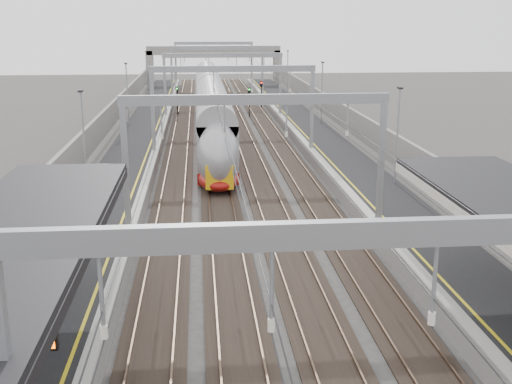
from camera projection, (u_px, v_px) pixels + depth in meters
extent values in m
cube|color=black|center=(136.00, 150.00, 53.79)|extent=(4.00, 120.00, 1.00)
cube|color=black|center=(324.00, 146.00, 55.17)|extent=(4.00, 120.00, 1.00)
cube|color=black|center=(179.00, 154.00, 54.21)|extent=(2.40, 140.00, 0.08)
cube|color=brown|center=(170.00, 153.00, 54.13)|extent=(0.07, 140.00, 0.14)
cube|color=brown|center=(187.00, 153.00, 54.25)|extent=(0.07, 140.00, 0.14)
cube|color=black|center=(214.00, 154.00, 54.47)|extent=(2.40, 140.00, 0.08)
cube|color=brown|center=(206.00, 153.00, 54.39)|extent=(0.07, 140.00, 0.14)
cube|color=brown|center=(222.00, 152.00, 54.51)|extent=(0.07, 140.00, 0.14)
cube|color=black|center=(249.00, 153.00, 54.73)|extent=(2.40, 140.00, 0.08)
cube|color=brown|center=(241.00, 152.00, 54.65)|extent=(0.07, 140.00, 0.14)
cube|color=brown|center=(258.00, 152.00, 54.77)|extent=(0.07, 140.00, 0.14)
cube|color=black|center=(284.00, 152.00, 54.99)|extent=(2.40, 140.00, 0.08)
cube|color=brown|center=(276.00, 152.00, 54.90)|extent=(0.07, 140.00, 0.14)
cube|color=brown|center=(292.00, 151.00, 55.03)|extent=(0.07, 140.00, 0.14)
cube|color=gray|center=(356.00, 234.00, 11.34)|extent=(13.00, 0.25, 0.50)
cube|color=gray|center=(125.00, 164.00, 30.83)|extent=(0.28, 0.28, 6.60)
cube|color=gray|center=(381.00, 159.00, 31.92)|extent=(0.28, 0.28, 6.60)
cube|color=gray|center=(256.00, 99.00, 30.58)|extent=(13.00, 0.25, 0.50)
cube|color=gray|center=(153.00, 109.00, 50.07)|extent=(0.28, 0.28, 6.60)
cube|color=gray|center=(312.00, 107.00, 51.16)|extent=(0.28, 0.28, 6.60)
cube|color=gray|center=(233.00, 69.00, 49.82)|extent=(13.00, 0.25, 0.50)
cube|color=gray|center=(165.00, 84.00, 69.30)|extent=(0.28, 0.28, 6.60)
cube|color=gray|center=(280.00, 83.00, 70.39)|extent=(0.28, 0.28, 6.60)
cube|color=gray|center=(223.00, 55.00, 69.06)|extent=(13.00, 0.25, 0.50)
cube|color=gray|center=(172.00, 70.00, 88.54)|extent=(0.28, 0.28, 6.60)
cube|color=gray|center=(262.00, 70.00, 89.63)|extent=(0.28, 0.28, 6.60)
cube|color=gray|center=(217.00, 48.00, 88.30)|extent=(13.00, 0.25, 0.50)
cube|color=gray|center=(176.00, 62.00, 105.86)|extent=(0.28, 0.28, 6.60)
cube|color=gray|center=(252.00, 62.00, 106.95)|extent=(0.28, 0.28, 6.60)
cube|color=gray|center=(214.00, 43.00, 105.61)|extent=(13.00, 0.25, 0.50)
cylinder|color=#262628|center=(178.00, 84.00, 57.61)|extent=(0.03, 140.00, 0.03)
cylinder|color=#262628|center=(212.00, 83.00, 57.87)|extent=(0.03, 140.00, 0.03)
cylinder|color=#262628|center=(245.00, 83.00, 58.13)|extent=(0.03, 140.00, 0.03)
cylinder|color=#262628|center=(277.00, 83.00, 58.38)|extent=(0.03, 140.00, 0.03)
cylinder|color=black|center=(9.00, 249.00, 23.17)|extent=(0.20, 0.20, 4.00)
cube|color=black|center=(19.00, 339.00, 13.42)|extent=(1.60, 0.15, 0.55)
cube|color=#FA5B05|center=(18.00, 341.00, 13.34)|extent=(1.50, 0.02, 0.42)
cube|color=slate|center=(214.00, 50.00, 105.91)|extent=(22.00, 2.20, 1.40)
cube|color=slate|center=(150.00, 70.00, 105.81)|extent=(1.00, 2.20, 6.20)
cube|color=slate|center=(277.00, 69.00, 107.62)|extent=(1.00, 2.20, 6.20)
cube|color=slate|center=(97.00, 137.00, 53.23)|extent=(0.30, 120.00, 3.20)
cube|color=slate|center=(361.00, 133.00, 55.17)|extent=(0.30, 120.00, 3.20)
cube|color=maroon|center=(214.00, 146.00, 54.83)|extent=(2.84, 24.16, 0.84)
cube|color=gray|center=(213.00, 123.00, 54.31)|extent=(2.84, 24.16, 3.15)
cube|color=black|center=(217.00, 172.00, 46.78)|extent=(2.10, 2.52, 0.53)
cube|color=maroon|center=(209.00, 108.00, 78.48)|extent=(2.84, 24.16, 0.84)
cube|color=gray|center=(208.00, 92.00, 77.96)|extent=(2.84, 24.16, 3.15)
cube|color=black|center=(210.00, 121.00, 70.43)|extent=(2.10, 2.52, 0.53)
ellipsoid|color=gray|center=(218.00, 156.00, 42.57)|extent=(2.84, 5.46, 4.41)
cube|color=#DAA00B|center=(220.00, 178.00, 40.64)|extent=(1.79, 0.12, 1.58)
cube|color=black|center=(219.00, 152.00, 40.69)|extent=(1.68, 0.60, 0.98)
cylinder|color=black|center=(177.00, 103.00, 75.77)|extent=(0.12, 0.12, 3.00)
cube|color=black|center=(177.00, 90.00, 75.35)|extent=(0.32, 0.22, 0.75)
sphere|color=#0CE526|center=(177.00, 89.00, 75.19)|extent=(0.16, 0.16, 0.16)
cylinder|color=black|center=(249.00, 104.00, 74.86)|extent=(0.12, 0.12, 3.00)
cube|color=black|center=(249.00, 91.00, 74.44)|extent=(0.32, 0.22, 0.75)
sphere|color=#0CE526|center=(249.00, 89.00, 74.28)|extent=(0.16, 0.16, 0.16)
cylinder|color=black|center=(261.00, 96.00, 82.82)|extent=(0.12, 0.12, 3.00)
cube|color=black|center=(261.00, 84.00, 82.40)|extent=(0.32, 0.22, 0.75)
sphere|color=red|center=(261.00, 83.00, 82.24)|extent=(0.16, 0.16, 0.16)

